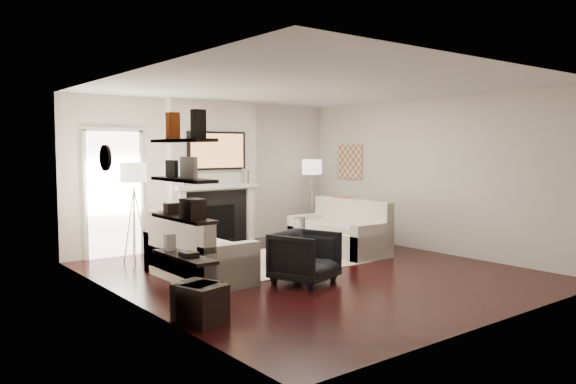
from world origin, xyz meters
TOP-DOWN VIEW (x-y plane):
  - room_envelope at (0.00, 0.00)m, footprint 6.00×6.00m
  - chimney_breast at (0.00, 2.88)m, footprint 1.80×0.25m
  - fireplace_surround at (0.00, 2.74)m, footprint 1.30×0.02m
  - firebox at (0.00, 2.73)m, footprint 0.75×0.02m
  - mantel_pilaster_l at (-0.72, 2.71)m, footprint 0.12×0.08m
  - mantel_pilaster_r at (0.72, 2.71)m, footprint 0.12×0.08m
  - mantel_shelf at (0.00, 2.69)m, footprint 1.70×0.18m
  - tv_body at (0.00, 2.71)m, footprint 1.20×0.06m
  - tv_screen at (0.00, 2.68)m, footprint 1.10×0.00m
  - candlestick_l_tall at (-0.55, 2.70)m, footprint 0.04×0.04m
  - candlestick_l_short at (-0.68, 2.70)m, footprint 0.04×0.04m
  - candlestick_r_tall at (0.55, 2.70)m, footprint 0.04×0.04m
  - candlestick_r_short at (0.68, 2.70)m, footprint 0.04×0.04m
  - hallway_panel at (-1.85, 2.98)m, footprint 0.90×0.02m
  - door_trim_l at (-2.33, 2.96)m, footprint 0.06×0.06m
  - door_trim_r at (-1.37, 2.96)m, footprint 0.06×0.06m
  - door_trim_top at (-1.85, 2.96)m, footprint 1.02×0.06m
  - rug at (-0.04, 0.98)m, footprint 2.60×2.00m
  - loveseat_left_base at (-1.51, 0.69)m, footprint 0.85×1.80m
  - loveseat_left_back at (-1.85, 0.69)m, footprint 0.18×1.80m
  - loveseat_left_arm_n at (-1.51, -0.12)m, footprint 0.85×0.18m
  - loveseat_left_arm_s at (-1.51, 1.50)m, footprint 0.85×0.18m
  - loveseat_left_cushion at (-1.46, 0.69)m, footprint 0.63×1.44m
  - pillow_left_orange at (-1.85, 0.99)m, footprint 0.10×0.42m
  - pillow_left_charcoal at (-1.85, 0.39)m, footprint 0.10×0.40m
  - loveseat_right_base at (1.35, 0.90)m, footprint 0.85×1.80m
  - loveseat_right_back at (1.68, 0.90)m, footprint 0.18×1.80m
  - loveseat_right_arm_n at (1.35, 0.09)m, footprint 0.85×0.18m
  - loveseat_right_arm_s at (1.35, 1.71)m, footprint 0.85×0.18m
  - loveseat_right_cushion at (1.30, 0.90)m, footprint 0.63×1.44m
  - pillow_right_orange at (1.68, 1.20)m, footprint 0.10×0.42m
  - pillow_right_charcoal at (1.68, 0.60)m, footprint 0.10×0.40m
  - coffee_table at (0.16, 0.70)m, footprint 1.10×0.55m
  - coffee_leg_nw at (-0.34, 0.48)m, footprint 0.02×0.02m
  - coffee_leg_ne at (0.66, 0.48)m, footprint 0.02×0.02m
  - coffee_leg_sw at (-0.34, 0.92)m, footprint 0.02×0.02m
  - coffee_leg_se at (0.66, 0.92)m, footprint 0.02×0.02m
  - hurricane_glass at (0.31, 0.70)m, footprint 0.18×0.18m
  - hurricane_candle at (0.31, 0.70)m, footprint 0.09×0.09m
  - copper_bowl at (-0.09, 0.70)m, footprint 0.34×0.34m
  - armchair at (-0.51, -0.42)m, footprint 0.93×0.90m
  - lamp_left_post at (-1.85, 2.13)m, footprint 0.02×0.02m
  - lamp_left_shade at (-1.85, 2.13)m, footprint 0.40×0.40m
  - lamp_left_leg_a at (-1.74, 2.13)m, footprint 0.25×0.02m
  - lamp_left_leg_b at (-1.91, 2.22)m, footprint 0.14×0.22m
  - lamp_left_leg_c at (-1.91, 2.03)m, footprint 0.14×0.22m
  - lamp_right_post at (2.05, 2.44)m, footprint 0.02×0.02m
  - lamp_right_shade at (2.05, 2.44)m, footprint 0.40×0.40m
  - lamp_right_leg_a at (2.16, 2.44)m, footprint 0.25×0.02m
  - lamp_right_leg_b at (2.00, 2.53)m, footprint 0.14×0.22m
  - lamp_right_leg_c at (1.99, 2.34)m, footprint 0.14×0.22m
  - console_top at (2.57, 1.89)m, footprint 0.35×1.20m
  - console_leg_n at (2.57, 1.34)m, footprint 0.30×0.04m
  - console_leg_s at (2.57, 2.44)m, footprint 0.30×0.04m
  - wall_art at (2.73, 2.05)m, footprint 0.03×0.70m
  - shelf_bottom at (-2.62, -1.00)m, footprint 0.25×1.00m
  - shelf_lower at (-2.62, -1.00)m, footprint 0.25×1.00m
  - shelf_upper at (-2.62, -1.00)m, footprint 0.25×1.00m
  - shelf_top at (-2.62, -1.00)m, footprint 0.25×1.00m
  - decor_magfile_a at (-2.62, -1.33)m, footprint 0.12×0.10m
  - decor_magfile_b at (-2.62, -0.79)m, footprint 0.12×0.10m
  - decor_frame_a at (-2.62, -1.12)m, footprint 0.04×0.30m
  - decor_frame_b at (-2.62, -0.75)m, footprint 0.04×0.22m
  - decor_wine_rack at (-2.62, -1.20)m, footprint 0.18×0.25m
  - decor_box_small at (-2.62, -0.74)m, footprint 0.15×0.12m
  - decor_books at (-2.62, -1.10)m, footprint 0.14×0.20m
  - decor_box_tall at (-2.62, -0.67)m, footprint 0.10×0.10m
  - clock_rim at (-2.73, 0.90)m, footprint 0.04×0.34m
  - clock_face at (-2.71, 0.90)m, footprint 0.01×0.29m
  - ottoman_near at (-2.47, -0.98)m, footprint 0.52×0.52m
  - ottoman_far at (-2.47, -1.12)m, footprint 0.49×0.49m

SIDE VIEW (x-z plane):
  - rug at x=-0.04m, z-range 0.00..0.01m
  - coffee_leg_nw at x=-0.34m, z-range 0.00..0.38m
  - coffee_leg_ne at x=0.66m, z-range 0.00..0.38m
  - coffee_leg_sw at x=-0.34m, z-range 0.00..0.38m
  - coffee_leg_se at x=0.66m, z-range 0.00..0.38m
  - ottoman_near at x=-2.47m, z-range 0.00..0.40m
  - ottoman_far at x=-2.47m, z-range 0.00..0.40m
  - loveseat_left_base at x=-1.51m, z-range 0.00..0.42m
  - loveseat_right_base at x=1.35m, z-range 0.00..0.42m
  - loveseat_left_arm_n at x=-1.51m, z-range 0.00..0.60m
  - loveseat_left_arm_s at x=-1.51m, z-range 0.00..0.60m
  - loveseat_right_arm_n at x=1.35m, z-range 0.00..0.60m
  - loveseat_right_arm_s at x=1.35m, z-range 0.00..0.60m
  - console_leg_n at x=2.57m, z-range 0.00..0.71m
  - console_leg_s at x=2.57m, z-range 0.00..0.71m
  - armchair at x=-0.51m, z-range 0.00..0.77m
  - coffee_table at x=0.16m, z-range 0.38..0.42m
  - copper_bowl at x=-0.09m, z-range 0.42..0.47m
  - firebox at x=0.00m, z-range 0.12..0.78m
  - loveseat_left_cushion at x=-1.46m, z-range 0.42..0.52m
  - loveseat_right_cushion at x=1.30m, z-range 0.42..0.52m
  - hurricane_candle at x=0.31m, z-range 0.43..0.56m
  - fireplace_surround at x=0.00m, z-range 0.00..1.04m
  - loveseat_left_back at x=-1.85m, z-range 0.13..0.93m
  - loveseat_right_back at x=1.68m, z-range 0.13..0.93m
  - mantel_pilaster_l at x=-0.72m, z-range 0.00..1.10m
  - mantel_pilaster_r at x=0.72m, z-range 0.00..1.10m
  - hurricane_glass at x=0.31m, z-range 0.40..0.72m
  - lamp_left_leg_a at x=-1.74m, z-range -0.02..1.22m
  - lamp_left_leg_b at x=-1.91m, z-range -0.02..1.22m
  - lamp_left_leg_c at x=-1.91m, z-range -0.02..1.22m
  - lamp_right_leg_a at x=2.16m, z-range -0.02..1.22m
  - lamp_right_leg_b at x=2.00m, z-range -0.02..1.22m
  - lamp_right_leg_c at x=1.99m, z-range -0.02..1.22m
  - lamp_left_post at x=-1.85m, z-range 0.00..1.20m
  - lamp_right_post at x=2.05m, z-range 0.00..1.20m
  - shelf_bottom at x=-2.62m, z-range 0.68..0.72m
  - pillow_left_charcoal at x=-1.85m, z-range 0.52..0.92m
  - pillow_right_charcoal at x=1.68m, z-range 0.52..0.92m
  - pillow_left_orange at x=-1.85m, z-range 0.52..0.94m
  - pillow_right_orange at x=1.68m, z-range 0.52..0.94m
  - console_top at x=2.57m, z-range 0.71..0.75m
  - decor_books at x=-2.62m, z-range 0.72..0.77m
  - decor_box_tall at x=-2.62m, z-range 0.72..0.90m
  - door_trim_l at x=-2.33m, z-range -0.03..2.13m
  - door_trim_r at x=-1.37m, z-range -0.03..2.13m
  - hallway_panel at x=-1.85m, z-range 0.00..2.10m
  - shelf_lower at x=-2.62m, z-range 1.08..1.12m
  - mantel_shelf at x=0.00m, z-range 1.09..1.16m
  - decor_box_small at x=-2.62m, z-range 1.12..1.24m
  - decor_wine_rack at x=-2.62m, z-range 1.12..1.32m
  - candlestick_l_short at x=-0.68m, z-range 1.15..1.40m
  - candlestick_r_short at x=0.68m, z-range 1.15..1.40m
  - candlestick_l_tall at x=-0.55m, z-range 1.16..1.45m
  - candlestick_r_tall at x=0.55m, z-range 1.16..1.45m
  - room_envelope at x=0.00m, z-range -1.65..4.35m
  - chimney_breast at x=0.00m, z-range 0.00..2.70m
  - lamp_left_shade at x=-1.85m, z-range 1.30..1.60m
  - lamp_right_shade at x=2.05m, z-range 1.30..1.60m
  - shelf_upper at x=-2.62m, z-range 1.48..1.52m
  - wall_art at x=2.73m, z-range 1.20..1.90m
  - decor_frame_b at x=-2.62m, z-range 1.52..1.70m
  - decor_frame_a at x=-2.62m, z-range 1.52..1.74m
  - clock_rim at x=-2.73m, z-range 1.53..1.87m
  - clock_face at x=-2.71m, z-range 1.55..1.84m
  - tv_screen at x=0.00m, z-range 1.47..2.09m
  - tv_body at x=0.00m, z-range 1.43..2.13m
  - shelf_top at x=-2.62m, z-range 1.88..1.92m
  - decor_magfile_a at x=-2.62m, z-range 1.92..2.20m
  - decor_magfile_b at x=-2.62m, z-range 1.92..2.20m
  - door_trim_top at x=-1.85m, z-range 2.10..2.16m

